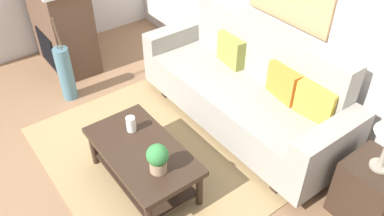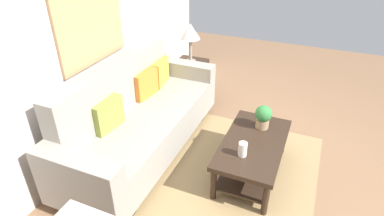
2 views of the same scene
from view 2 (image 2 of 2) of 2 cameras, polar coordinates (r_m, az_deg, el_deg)
ground_plane at (r=3.38m, az=14.73°, el=-15.12°), size 9.31×9.31×0.00m
wall_back at (r=3.46m, az=-19.63°, el=11.77°), size 5.31×0.10×2.70m
area_rug at (r=3.43m, az=6.36°, el=-13.08°), size 2.36×1.73×0.01m
couch at (r=3.63m, az=-9.38°, el=-2.03°), size 2.36×0.84×1.08m
throw_pillow_olive at (r=3.31m, az=-14.91°, el=-1.14°), size 0.37×0.16×0.32m
throw_pillow_orange at (r=3.84m, az=-8.41°, el=4.27°), size 0.37×0.17×0.32m
throw_pillow_mustard at (r=4.13m, az=-5.80°, el=6.41°), size 0.37×0.17×0.32m
coffee_table at (r=3.37m, az=10.83°, el=-7.51°), size 1.10×0.60×0.43m
tabletop_vase at (r=3.07m, az=9.07°, el=-7.31°), size 0.08×0.08×0.14m
potted_plant_tabletop at (r=3.47m, az=12.64°, el=-1.43°), size 0.18×0.18×0.26m
side_table at (r=4.86m, az=-0.29°, el=5.23°), size 0.44×0.44×0.56m
table_lamp at (r=4.59m, az=-0.31°, el=13.29°), size 0.28×0.28×0.57m
framed_painting at (r=3.45m, az=-17.84°, el=15.43°), size 0.99×0.03×0.97m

